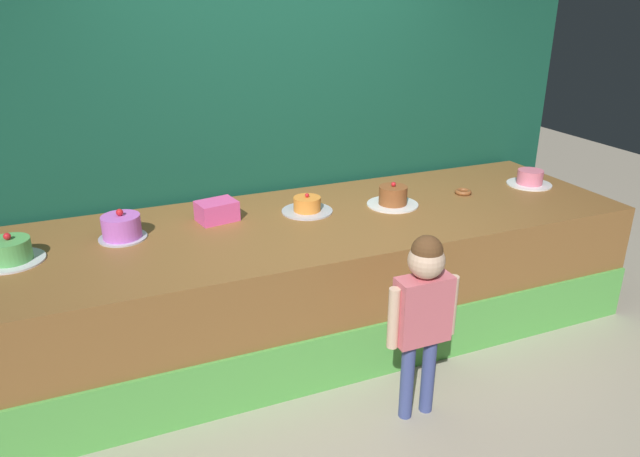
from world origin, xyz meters
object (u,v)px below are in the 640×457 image
object	(u,v)px
cake_far_left	(10,252)
cake_right	(393,197)
donut	(463,192)
cake_center	(307,206)
child_figure	(423,304)
pink_box	(217,211)
cake_left	(122,227)
cake_far_right	(530,179)

from	to	relation	value
cake_far_left	cake_right	distance (m)	2.35
cake_far_left	cake_right	bearing A→B (deg)	-0.14
donut	cake_center	distance (m)	1.18
child_figure	pink_box	size ratio (longest dim) A/B	4.41
pink_box	cake_right	bearing A→B (deg)	-8.69
cake_left	cake_center	world-z (taller)	cake_left
child_figure	pink_box	distance (m)	1.47
cake_left	cake_right	world-z (taller)	cake_left
cake_far_left	cake_center	bearing A→B (deg)	3.21
donut	cake_right	xyz separation A→B (m)	(-0.59, -0.01, 0.04)
child_figure	cake_far_left	world-z (taller)	child_figure
pink_box	donut	bearing A→B (deg)	-5.40
cake_far_left	cake_left	size ratio (longest dim) A/B	1.21
cake_far_left	cake_far_right	distance (m)	3.52
cake_left	cake_far_right	size ratio (longest dim) A/B	0.85
child_figure	cake_left	xyz separation A→B (m)	(-1.34, 1.18, 0.19)
donut	cake_far_right	distance (m)	0.59
pink_box	cake_far_left	size ratio (longest dim) A/B	0.71
cake_left	cake_far_right	distance (m)	2.93
donut	cake_far_left	bearing A→B (deg)	-179.86
pink_box	cake_right	size ratio (longest dim) A/B	0.69
child_figure	cake_far_right	world-z (taller)	child_figure
cake_center	cake_far_right	size ratio (longest dim) A/B	1.03
child_figure	cake_left	world-z (taller)	child_figure
cake_left	child_figure	bearing A→B (deg)	-41.26
pink_box	cake_left	distance (m)	0.59
child_figure	cake_center	world-z (taller)	child_figure
cake_center	cake_right	distance (m)	0.60
child_figure	cake_center	xyz separation A→B (m)	(-0.17, 1.18, 0.16)
donut	cake_far_right	size ratio (longest dim) A/B	0.36
child_figure	cake_far_right	distance (m)	1.92
cake_right	cake_left	bearing A→B (deg)	176.54
cake_far_left	cake_left	xyz separation A→B (m)	(0.59, 0.10, 0.01)
child_figure	cake_right	distance (m)	1.16
cake_far_right	cake_center	bearing A→B (deg)	176.54
cake_right	cake_far_left	bearing A→B (deg)	179.86
donut	cake_left	distance (m)	2.35
cake_far_left	cake_left	distance (m)	0.60
cake_right	pink_box	bearing A→B (deg)	171.31
pink_box	cake_right	world-z (taller)	cake_right
child_figure	cake_far_right	bearing A→B (deg)	33.97
donut	cake_center	size ratio (longest dim) A/B	0.35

